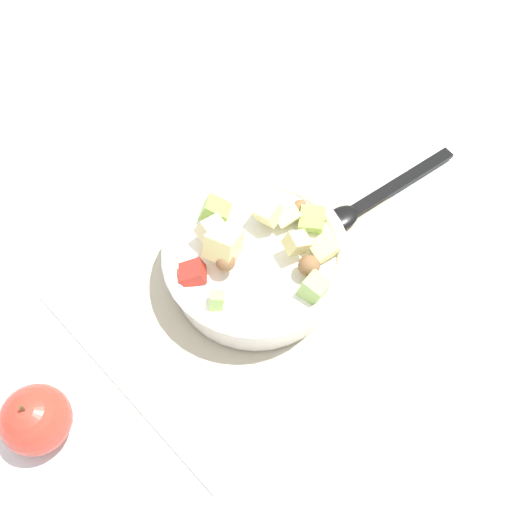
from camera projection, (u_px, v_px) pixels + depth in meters
ground_plane at (253, 274)px, 0.79m from camera, size 2.40×2.40×0.00m
placemat at (253, 273)px, 0.78m from camera, size 0.46×0.34×0.01m
salad_bowl at (256, 259)px, 0.75m from camera, size 0.24×0.24×0.11m
serving_spoon at (370, 201)px, 0.83m from camera, size 0.24×0.06×0.01m
whole_apple at (36, 419)px, 0.65m from camera, size 0.08×0.08×0.09m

